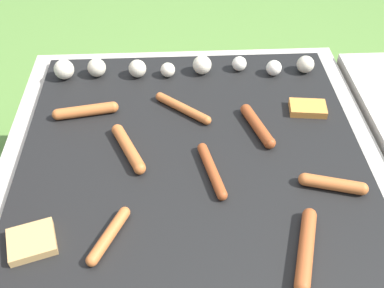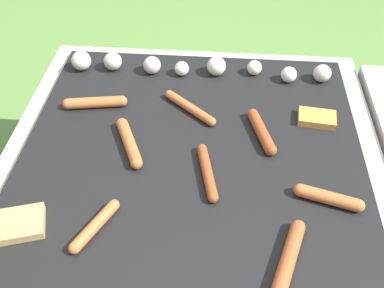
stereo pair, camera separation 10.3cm
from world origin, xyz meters
The scene contains 13 objects.
ground_plane centered at (0.00, 0.00, 0.00)m, with size 14.00×14.00×0.00m, color #567F38.
grill centered at (0.00, 0.00, 0.21)m, with size 0.96×0.96×0.43m.
sausage_front_right centered at (0.31, -0.14, 0.44)m, with size 0.15×0.06×0.03m.
sausage_back_right centered at (0.17, 0.06, 0.44)m, with size 0.07×0.17×0.03m.
sausage_back_left centered at (-0.02, 0.15, 0.44)m, with size 0.15×0.13×0.02m.
sausage_front_center centered at (0.21, -0.31, 0.44)m, with size 0.08×0.19×0.03m.
sausage_back_center centered at (-0.16, 0.00, 0.44)m, with size 0.09×0.17×0.03m.
sausage_mid_left centered at (0.04, -0.08, 0.44)m, with size 0.06×0.18×0.02m.
sausage_front_left centered at (-0.18, -0.25, 0.44)m, with size 0.08×0.14×0.02m.
sausage_mid_right centered at (-0.28, 0.15, 0.44)m, with size 0.17×0.05×0.03m.
bread_slice_left centered at (0.32, 0.14, 0.44)m, with size 0.10×0.07×0.02m.
bread_slice_center centered at (-0.34, -0.26, 0.44)m, with size 0.11×0.11×0.02m.
mushroom_row centered at (-0.04, 0.33, 0.45)m, with size 0.77×0.07×0.06m.
Camera 1 is at (-0.04, -0.80, 1.21)m, focal length 42.00 mm.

